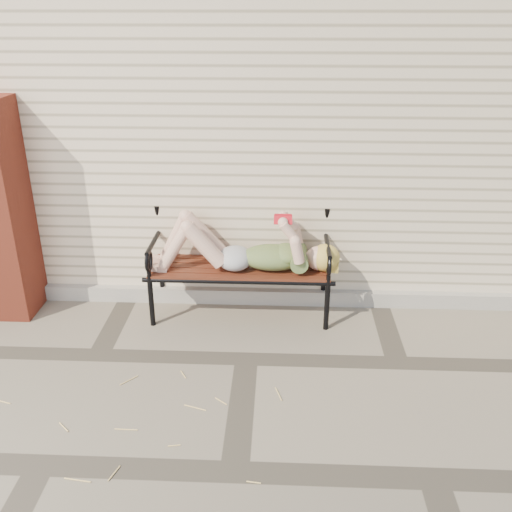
{
  "coord_description": "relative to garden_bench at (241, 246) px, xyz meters",
  "views": [
    {
      "loc": [
        0.26,
        -3.97,
        2.73
      ],
      "look_at": [
        0.05,
        0.55,
        0.7
      ],
      "focal_mm": 40.0,
      "sensor_mm": 36.0,
      "label": 1
    }
  ],
  "objects": [
    {
      "name": "reading_woman",
      "position": [
        0.01,
        -0.14,
        0.04
      ],
      "size": [
        1.7,
        0.39,
        0.53
      ],
      "color": "#093D43",
      "rests_on": "ground"
    },
    {
      "name": "house_wall",
      "position": [
        0.1,
        2.14,
        0.85
      ],
      "size": [
        8.0,
        4.0,
        3.0
      ],
      "primitive_type": "cube",
      "color": "beige",
      "rests_on": "ground"
    },
    {
      "name": "foundation_strip",
      "position": [
        0.1,
        0.11,
        -0.58
      ],
      "size": [
        8.0,
        0.1,
        0.15
      ],
      "primitive_type": "cube",
      "color": "#ADA69C",
      "rests_on": "ground"
    },
    {
      "name": "straw_scatter",
      "position": [
        -1.22,
        -1.67,
        -0.65
      ],
      "size": [
        2.56,
        1.68,
        0.01
      ],
      "color": "#E6C170",
      "rests_on": "ground"
    },
    {
      "name": "garden_bench",
      "position": [
        0.0,
        0.0,
        0.0
      ],
      "size": [
        1.8,
        0.72,
        1.16
      ],
      "color": "black",
      "rests_on": "ground"
    },
    {
      "name": "ground",
      "position": [
        0.1,
        -0.86,
        -0.65
      ],
      "size": [
        80.0,
        80.0,
        0.0
      ],
      "primitive_type": "plane",
      "color": "#776C5C",
      "rests_on": "ground"
    }
  ]
}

